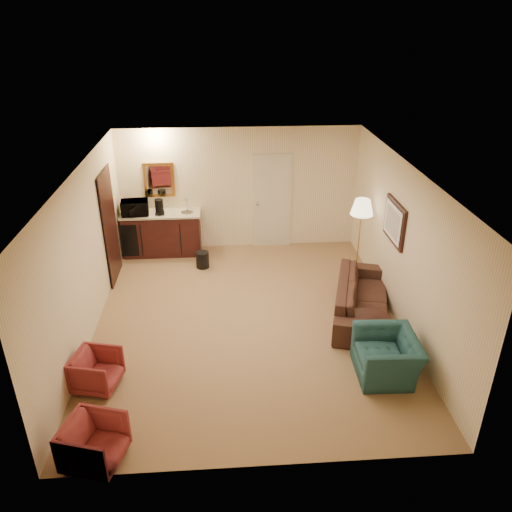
{
  "coord_description": "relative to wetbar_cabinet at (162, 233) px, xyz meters",
  "views": [
    {
      "loc": [
        -0.36,
        -7.04,
        4.7
      ],
      "look_at": [
        0.18,
        0.5,
        0.96
      ],
      "focal_mm": 35.0,
      "sensor_mm": 36.0,
      "label": 1
    }
  ],
  "objects": [
    {
      "name": "coffee_maker",
      "position": [
        -0.0,
        -0.08,
        0.62
      ],
      "size": [
        0.2,
        0.2,
        0.32
      ],
      "primitive_type": "cylinder",
      "rotation": [
        0.0,
        0.0,
        -0.19
      ],
      "color": "black",
      "rests_on": "wetbar_cabinet"
    },
    {
      "name": "rose_chair_far",
      "position": [
        -0.25,
        -5.52,
        -0.14
      ],
      "size": [
        0.73,
        0.76,
        0.64
      ],
      "primitive_type": "imported",
      "rotation": [
        0.0,
        0.0,
        1.29
      ],
      "color": "maroon",
      "rests_on": "ground"
    },
    {
      "name": "teal_armchair",
      "position": [
        3.54,
        -4.22,
        -0.05
      ],
      "size": [
        0.64,
        0.96,
        0.82
      ],
      "primitive_type": "imported",
      "rotation": [
        0.0,
        0.0,
        -1.6
      ],
      "color": "#1E4B4A",
      "rests_on": "ground"
    },
    {
      "name": "waste_bin",
      "position": [
        0.85,
        -0.72,
        -0.3
      ],
      "size": [
        0.3,
        0.3,
        0.33
      ],
      "primitive_type": "cylinder",
      "rotation": [
        0.0,
        0.0,
        -0.15
      ],
      "color": "black",
      "rests_on": "ground"
    },
    {
      "name": "floor_lamp",
      "position": [
        3.85,
        -1.32,
        0.34
      ],
      "size": [
        0.55,
        0.55,
        1.6
      ],
      "primitive_type": "cube",
      "rotation": [
        0.0,
        0.0,
        -0.39
      ],
      "color": "gold",
      "rests_on": "ground"
    },
    {
      "name": "ground",
      "position": [
        1.65,
        -2.72,
        -0.46
      ],
      "size": [
        6.0,
        6.0,
        0.0
      ],
      "primitive_type": "plane",
      "color": "#936A4A",
      "rests_on": "ground"
    },
    {
      "name": "sofa",
      "position": [
        3.6,
        -2.67,
        -0.04
      ],
      "size": [
        1.22,
        2.26,
        0.85
      ],
      "primitive_type": "imported",
      "rotation": [
        0.0,
        0.0,
        1.29
      ],
      "color": "black",
      "rests_on": "ground"
    },
    {
      "name": "microwave",
      "position": [
        -0.5,
        -0.06,
        0.65
      ],
      "size": [
        0.58,
        0.36,
        0.37
      ],
      "primitive_type": "imported",
      "rotation": [
        0.0,
        0.0,
        0.11
      ],
      "color": "black",
      "rests_on": "wetbar_cabinet"
    },
    {
      "name": "rose_chair_near",
      "position": [
        -0.5,
        -4.21,
        -0.16
      ],
      "size": [
        0.66,
        0.69,
        0.59
      ],
      "primitive_type": "imported",
      "rotation": [
        0.0,
        0.0,
        1.34
      ],
      "color": "maroon",
      "rests_on": "ground"
    },
    {
      "name": "wetbar_cabinet",
      "position": [
        0.0,
        0.0,
        0.0
      ],
      "size": [
        1.64,
        0.58,
        0.92
      ],
      "primitive_type": "cube",
      "color": "#341210",
      "rests_on": "ground"
    },
    {
      "name": "coffee_table",
      "position": [
        3.45,
        -3.42,
        -0.24
      ],
      "size": [
        0.9,
        0.74,
        0.44
      ],
      "primitive_type": "cube",
      "rotation": [
        0.0,
        0.0,
        0.33
      ],
      "color": "black",
      "rests_on": "ground"
    },
    {
      "name": "room_walls",
      "position": [
        1.55,
        -1.95,
        1.26
      ],
      "size": [
        5.02,
        6.01,
        2.61
      ],
      "color": "beige",
      "rests_on": "ground"
    }
  ]
}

